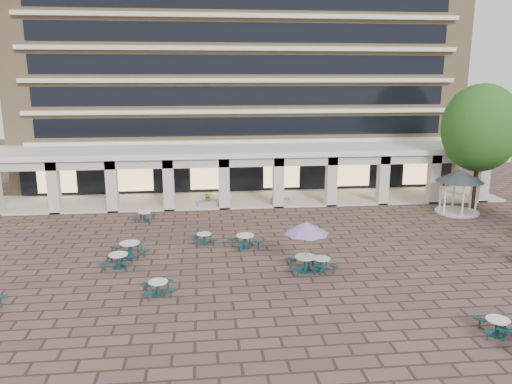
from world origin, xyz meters
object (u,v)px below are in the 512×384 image
Objects in this scene: picnic_table_2 at (497,325)px; planter_right at (280,199)px; planter_left at (208,201)px; picnic_table_1 at (158,287)px; gazebo at (460,181)px.

planter_right is at bearing 116.71° from picnic_table_2.
picnic_table_1 is at bearing -99.10° from planter_left.
picnic_table_1 reaches higher than picnic_table_2.
gazebo is at bearing -16.11° from planter_right.
picnic_table_2 is at bearing -75.70° from planter_right.
planter_left is (-11.13, 21.18, 0.08)m from picnic_table_2.
gazebo is (21.16, 12.27, 2.07)m from picnic_table_1.
gazebo is 19.07m from planter_left.
gazebo is at bearing 19.29° from picnic_table_1.
picnic_table_2 is 0.49× the size of gazebo.
gazebo is 2.37× the size of planter_left.
planter_left is at bearing 130.13° from picnic_table_2.
picnic_table_1 is 1.17× the size of planter_right.
picnic_table_1 is 0.49× the size of gazebo.
picnic_table_2 is at bearing -113.14° from gazebo.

